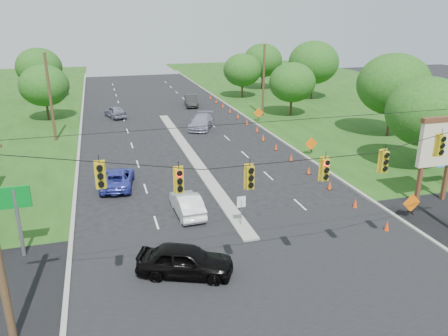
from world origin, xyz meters
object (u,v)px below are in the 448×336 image
object	(u,v)px
pylon_sign	(440,146)
white_sedan	(187,204)
blue_pickup	(117,178)
black_sedan	(185,260)

from	to	relation	value
pylon_sign	white_sedan	distance (m)	17.65
blue_pickup	white_sedan	bearing A→B (deg)	132.25
black_sedan	white_sedan	xyz separation A→B (m)	(1.53, 7.00, -0.10)
black_sedan	white_sedan	distance (m)	7.17
white_sedan	pylon_sign	bearing A→B (deg)	169.07
pylon_sign	black_sedan	distance (m)	19.45
white_sedan	black_sedan	bearing A→B (deg)	75.30
white_sedan	blue_pickup	bearing A→B (deg)	-58.87
pylon_sign	blue_pickup	world-z (taller)	pylon_sign
black_sedan	blue_pickup	xyz separation A→B (m)	(-2.62, 13.25, -0.13)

